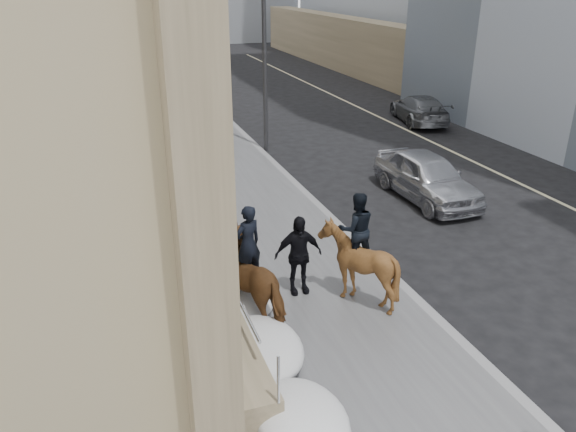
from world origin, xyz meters
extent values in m
plane|color=black|center=(0.00, 0.00, 0.00)|extent=(140.00, 140.00, 0.00)
cube|color=#48484A|center=(0.00, 10.00, 0.06)|extent=(5.00, 80.00, 0.12)
cube|color=slate|center=(2.62, 10.00, 0.06)|extent=(0.24, 80.00, 0.12)
cube|color=#BFB78C|center=(10.50, 10.00, 0.01)|extent=(0.15, 70.00, 0.01)
cube|color=brown|center=(-2.25, 20.00, 0.45)|extent=(1.10, 44.00, 0.90)
cylinder|color=silver|center=(-1.80, 20.00, 1.35)|extent=(0.06, 42.00, 0.06)
cube|color=black|center=(-2.70, 13.00, 4.00)|extent=(0.20, 2.20, 4.50)
cube|color=brown|center=(15.50, 10.00, 2.00)|extent=(2.00, 80.00, 4.00)
cylinder|color=#2D2D30|center=(2.90, 14.00, 4.00)|extent=(0.18, 0.18, 8.00)
cylinder|color=#2D2D30|center=(2.90, 34.00, 4.00)|extent=(0.18, 0.18, 8.00)
cylinder|color=#2D2D30|center=(3.00, 22.00, 3.00)|extent=(0.20, 0.20, 6.00)
cylinder|color=#2D2D30|center=(1.00, 22.00, 5.80)|extent=(4.00, 0.16, 0.16)
imported|color=black|center=(-0.50, 22.00, 5.30)|extent=(0.18, 0.22, 1.10)
ellipsoid|color=silver|center=(-1.45, 0.00, 0.46)|extent=(1.50, 2.10, 0.68)
ellipsoid|color=silver|center=(-1.40, 4.00, 0.48)|extent=(1.60, 2.20, 0.72)
ellipsoid|color=silver|center=(-1.50, 8.00, 0.44)|extent=(1.40, 2.00, 0.64)
ellipsoid|color=silver|center=(-1.35, 12.00, 0.50)|extent=(1.70, 2.30, 0.76)
ellipsoid|color=silver|center=(-1.45, 16.00, 0.45)|extent=(1.50, 2.10, 0.66)
imported|color=#4E2F17|center=(-1.08, 1.50, 1.07)|extent=(1.75, 2.46, 1.89)
imported|color=black|center=(-1.08, 1.65, 1.87)|extent=(0.73, 0.61, 1.72)
imported|color=#4F3116|center=(1.24, 1.50, 1.05)|extent=(1.72, 1.88, 1.86)
imported|color=black|center=(1.24, 1.65, 1.85)|extent=(0.92, 0.77, 1.72)
imported|color=black|center=(0.10, 2.29, 1.09)|extent=(1.16, 0.54, 1.94)
imported|color=#B7B9C0|center=(6.38, 6.79, 0.80)|extent=(1.95, 4.73, 1.60)
imported|color=#5C5E64|center=(11.86, 16.29, 0.70)|extent=(2.95, 5.15, 1.40)
camera|label=1|loc=(-3.93, -8.59, 7.10)|focal=35.00mm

